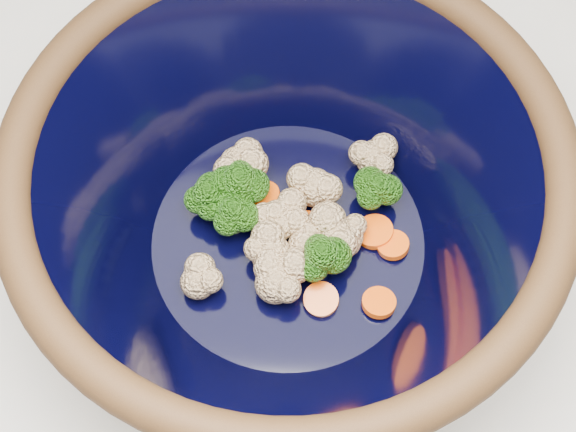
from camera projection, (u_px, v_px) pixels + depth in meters
The scene contains 3 objects.
counter at pixel (280, 431), 1.06m from camera, with size 1.20×1.20×0.90m, color white.
mixing_bowl at pixel (288, 206), 0.60m from camera, with size 0.50×0.50×0.18m.
vegetable_pile at pixel (287, 220), 0.64m from camera, with size 0.18×0.15×0.05m.
Camera 1 is at (0.02, -0.23, 1.53)m, focal length 50.00 mm.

